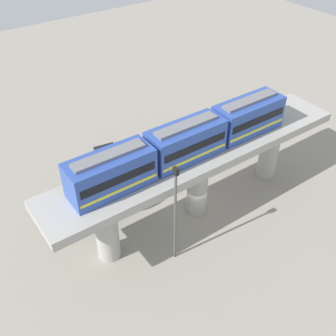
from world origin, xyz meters
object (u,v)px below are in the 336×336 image
Objects in this scene: tree_mid_lot at (104,184)px; signal_post at (175,211)px; parked_car_blue at (178,132)px; parked_car_white at (106,156)px; train at (186,142)px.

signal_post is at bearing 13.05° from tree_mid_lot.
parked_car_blue and parked_car_white have the same top height.
parked_car_blue is at bearing 94.98° from parked_car_white.
signal_post is (3.40, -3.50, -3.19)m from train.
signal_post reaches higher than parked_car_white.
signal_post is (8.37, 1.94, 2.12)m from tree_mid_lot.
parked_car_blue is at bearing 114.88° from tree_mid_lot.
parked_car_blue is 0.99× the size of parked_car_white.
train is 14.17m from parked_car_white.
train reaches higher than signal_post.
parked_car_blue is at bearing 142.45° from signal_post.
parked_car_white is at bearing -87.44° from parked_car_blue.
parked_car_white is (-11.73, -1.85, -7.74)m from train.
tree_mid_lot is (-4.97, -5.45, -5.31)m from train.
train is 4.67× the size of parked_car_blue.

